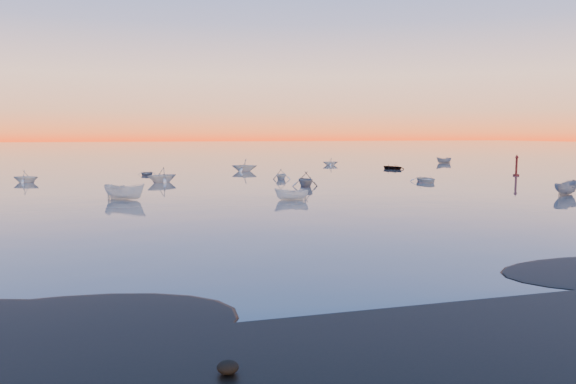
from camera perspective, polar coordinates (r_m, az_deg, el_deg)
name	(u,v)px	position (r m, az deg, el deg)	size (l,w,h in m)	color
ground	(188,162)	(120.68, -10.08, 3.06)	(600.00, 600.00, 0.00)	#625952
mud_lobes	(472,284)	(23.69, 18.16, -8.86)	(140.00, 6.00, 0.07)	black
moored_fleet	(228,179)	(74.23, -6.10, 1.34)	(124.00, 58.00, 1.20)	white
boat_near_center	(566,195)	(60.74, 26.40, -0.28)	(3.95, 1.67, 1.37)	slate
boat_near_right	(306,186)	(63.30, 1.81, 0.58)	(3.71, 1.67, 1.30)	slate
channel_marker	(516,167)	(85.72, 22.19, 2.37)	(0.87, 0.87, 3.10)	#410E0E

